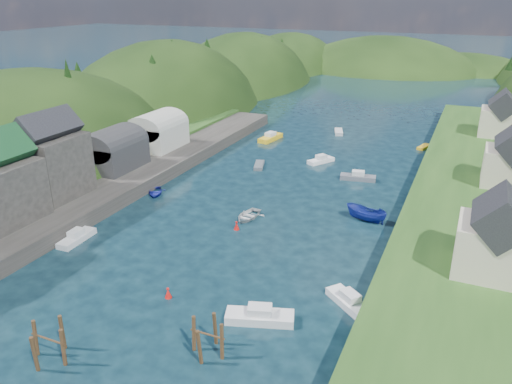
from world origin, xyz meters
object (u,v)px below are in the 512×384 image
at_px(piling_cluster_far, 208,340).
at_px(channel_buoy_near, 168,293).
at_px(channel_buoy_far, 237,226).
at_px(piling_cluster_near, 49,345).

height_order(piling_cluster_far, channel_buoy_near, piling_cluster_far).
bearing_deg(channel_buoy_far, piling_cluster_far, -69.85).
bearing_deg(channel_buoy_near, piling_cluster_far, -36.42).
bearing_deg(channel_buoy_near, piling_cluster_near, -108.32).
bearing_deg(piling_cluster_far, channel_buoy_near, 143.58).
bearing_deg(piling_cluster_near, piling_cluster_far, 27.27).
distance_m(piling_cluster_near, piling_cluster_far, 12.37).
relative_size(piling_cluster_near, piling_cluster_far, 1.05).
distance_m(piling_cluster_near, channel_buoy_near, 11.71).
xyz_separation_m(piling_cluster_near, piling_cluster_far, (11.00, 5.67, -0.09)).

